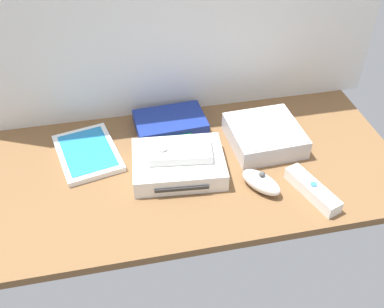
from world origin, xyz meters
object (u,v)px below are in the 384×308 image
Objects in this scene: remote_wand at (312,190)px; game_console at (178,164)px; mini_computer at (265,135)px; game_case at (88,153)px; remote_classic_pad at (180,151)px; network_router at (170,123)px; remote_nunchuk at (261,182)px.

game_console is at bearing 135.11° from remote_wand.
mini_computer is 0.83× the size of game_case.
remote_classic_pad is at bearing 133.49° from remote_wand.
game_case is 1.15× the size of network_router.
remote_nunchuk is (37.67, -19.67, 1.28)cm from game_case.
mini_computer is 43.90cm from game_case.
game_case is 42.52cm from remote_nunchuk.
network_router is 1.22× the size of remote_classic_pad.
network_router is at bearing 92.07° from game_console.
remote_classic_pad reaches higher than remote_wand.
game_console is 1.46× the size of remote_classic_pad.
network_router is 40.42cm from remote_wand.
mini_computer is 1.66× the size of remote_nunchuk.
network_router is at bearing 86.27° from remote_nunchuk.
remote_classic_pad is (0.48, 0.72, 3.21)cm from game_console.
mini_computer reaches higher than network_router.
game_console is 23.65cm from mini_computer.
remote_classic_pad is at bearing -167.27° from mini_computer.
remote_wand is (4.54, -19.42, -1.13)cm from mini_computer.
remote_wand is at bearing -56.27° from remote_nunchuk.
game_case is at bearing 174.32° from mini_computer.
game_console is at bearing -165.81° from mini_computer.
network_router is 30.87cm from remote_nunchuk.
game_case is at bearing -166.26° from network_router.
remote_nunchuk is at bearing -40.20° from game_case.
game_console is at bearing 115.59° from remote_nunchuk.
mini_computer is (22.93, 5.80, 0.44)cm from game_console.
remote_wand is (27.47, -13.62, -0.69)cm from game_console.
remote_wand reaches higher than game_case.
mini_computer is 23.18cm from remote_classic_pad.
remote_nunchuk is at bearing 140.26° from remote_wand.
remote_classic_pad reaches higher than network_router.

